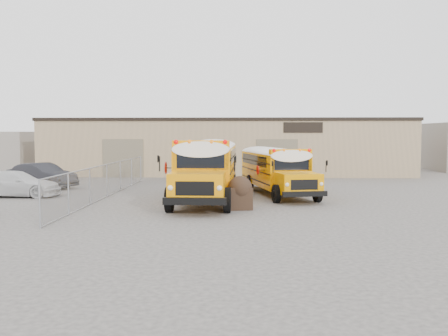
{
  "coord_description": "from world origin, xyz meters",
  "views": [
    {
      "loc": [
        1.32,
        -23.63,
        3.46
      ],
      "look_at": [
        0.35,
        2.97,
        1.6
      ],
      "focal_mm": 40.0,
      "sensor_mm": 36.0,
      "label": 1
    }
  ],
  "objects_px": {
    "school_bus_right": "(253,161)",
    "school_bus_left": "(216,158)",
    "car_white": "(16,184)",
    "tarp_bundle": "(240,192)",
    "car_dark": "(42,175)"
  },
  "relations": [
    {
      "from": "car_dark",
      "to": "car_white",
      "type": "bearing_deg",
      "value": -149.4
    },
    {
      "from": "tarp_bundle",
      "to": "car_white",
      "type": "distance_m",
      "value": 12.95
    },
    {
      "from": "school_bus_left",
      "to": "car_white",
      "type": "xyz_separation_m",
      "value": [
        -10.66,
        -5.95,
        -1.13
      ]
    },
    {
      "from": "school_bus_right",
      "to": "tarp_bundle",
      "type": "xyz_separation_m",
      "value": [
        -0.85,
        -11.39,
        -0.77
      ]
    },
    {
      "from": "school_bus_right",
      "to": "car_white",
      "type": "distance_m",
      "value": 15.03
    },
    {
      "from": "school_bus_left",
      "to": "tarp_bundle",
      "type": "height_order",
      "value": "school_bus_left"
    },
    {
      "from": "car_white",
      "to": "car_dark",
      "type": "xyz_separation_m",
      "value": [
        -0.29,
        4.35,
        0.09
      ]
    },
    {
      "from": "school_bus_left",
      "to": "car_dark",
      "type": "height_order",
      "value": "school_bus_left"
    },
    {
      "from": "school_bus_left",
      "to": "car_dark",
      "type": "distance_m",
      "value": 11.12
    },
    {
      "from": "school_bus_right",
      "to": "school_bus_left",
      "type": "bearing_deg",
      "value": -151.79
    },
    {
      "from": "school_bus_right",
      "to": "car_white",
      "type": "bearing_deg",
      "value": -151.0
    },
    {
      "from": "school_bus_left",
      "to": "car_white",
      "type": "relative_size",
      "value": 2.25
    },
    {
      "from": "school_bus_right",
      "to": "car_dark",
      "type": "relative_size",
      "value": 1.96
    },
    {
      "from": "school_bus_left",
      "to": "car_white",
      "type": "bearing_deg",
      "value": -150.82
    },
    {
      "from": "tarp_bundle",
      "to": "school_bus_left",
      "type": "bearing_deg",
      "value": 99.13
    }
  ]
}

